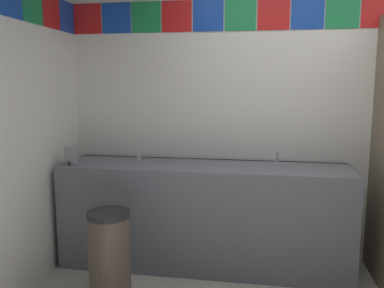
% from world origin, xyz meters
% --- Properties ---
extents(wall_back, '(4.45, 0.09, 2.70)m').
position_xyz_m(wall_back, '(0.00, 1.54, 1.36)').
color(wall_back, white).
rests_on(wall_back, ground_plane).
extents(vanity_counter, '(2.42, 0.58, 0.88)m').
position_xyz_m(vanity_counter, '(-0.96, 1.21, 0.45)').
color(vanity_counter, slate).
rests_on(vanity_counter, ground_plane).
extents(faucet_left, '(0.04, 0.10, 0.14)m').
position_xyz_m(faucet_left, '(-1.57, 1.30, 0.94)').
color(faucet_left, silver).
rests_on(faucet_left, vanity_counter).
extents(faucet_right, '(0.04, 0.10, 0.14)m').
position_xyz_m(faucet_right, '(-0.36, 1.30, 0.94)').
color(faucet_right, silver).
rests_on(faucet_right, vanity_counter).
extents(soap_dispenser, '(0.09, 0.09, 0.16)m').
position_xyz_m(soap_dispenser, '(-2.07, 1.04, 0.96)').
color(soap_dispenser, gray).
rests_on(soap_dispenser, vanity_counter).
extents(trash_bin, '(0.31, 0.31, 0.67)m').
position_xyz_m(trash_bin, '(-1.55, 0.52, 0.34)').
color(trash_bin, brown).
rests_on(trash_bin, ground_plane).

